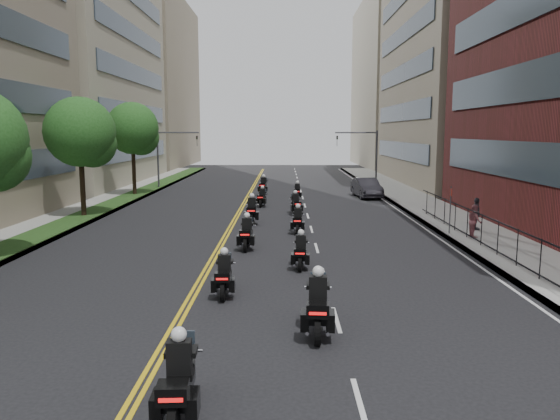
{
  "coord_description": "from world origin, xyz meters",
  "views": [
    {
      "loc": [
        1.65,
        -10.47,
        5.51
      ],
      "look_at": [
        1.45,
        15.36,
        1.78
      ],
      "focal_mm": 35.0,
      "sensor_mm": 36.0,
      "label": 1
    }
  ],
  "objects_px": {
    "motorcycle_1": "(318,308)",
    "motorcycle_4": "(247,235)",
    "motorcycle_9": "(297,192)",
    "motorcycle_7": "(296,205)",
    "parked_sedan": "(367,188)",
    "motorcycle_3": "(301,253)",
    "motorcycle_8": "(262,198)",
    "motorcycle_0": "(179,384)",
    "motorcycle_6": "(252,212)",
    "motorcycle_2": "(224,277)",
    "motorcycle_5": "(298,221)",
    "pedestrian_c": "(476,214)",
    "motorcycle_10": "(263,186)",
    "pedestrian_b": "(474,221)"
  },
  "relations": [
    {
      "from": "motorcycle_0",
      "to": "motorcycle_1",
      "type": "bearing_deg",
      "value": 53.84
    },
    {
      "from": "motorcycle_4",
      "to": "pedestrian_c",
      "type": "xyz_separation_m",
      "value": [
        12.29,
        4.35,
        0.35
      ]
    },
    {
      "from": "parked_sedan",
      "to": "motorcycle_10",
      "type": "bearing_deg",
      "value": 159.56
    },
    {
      "from": "motorcycle_7",
      "to": "motorcycle_8",
      "type": "relative_size",
      "value": 1.04
    },
    {
      "from": "motorcycle_4",
      "to": "parked_sedan",
      "type": "distance_m",
      "value": 22.14
    },
    {
      "from": "motorcycle_2",
      "to": "motorcycle_4",
      "type": "xyz_separation_m",
      "value": [
        0.26,
        7.37,
        0.04
      ]
    },
    {
      "from": "motorcycle_3",
      "to": "motorcycle_10",
      "type": "distance_m",
      "value": 26.35
    },
    {
      "from": "motorcycle_1",
      "to": "motorcycle_9",
      "type": "distance_m",
      "value": 29.69
    },
    {
      "from": "parked_sedan",
      "to": "motorcycle_4",
      "type": "bearing_deg",
      "value": -118.85
    },
    {
      "from": "motorcycle_10",
      "to": "pedestrian_c",
      "type": "xyz_separation_m",
      "value": [
        12.36,
        -18.31,
        0.34
      ]
    },
    {
      "from": "motorcycle_3",
      "to": "motorcycle_8",
      "type": "xyz_separation_m",
      "value": [
        -2.3,
        18.31,
        -0.01
      ]
    },
    {
      "from": "pedestrian_c",
      "to": "motorcycle_6",
      "type": "bearing_deg",
      "value": 78.18
    },
    {
      "from": "motorcycle_5",
      "to": "motorcycle_1",
      "type": "bearing_deg",
      "value": -85.9
    },
    {
      "from": "motorcycle_8",
      "to": "pedestrian_c",
      "type": "distance_m",
      "value": 15.99
    },
    {
      "from": "motorcycle_5",
      "to": "motorcycle_9",
      "type": "xyz_separation_m",
      "value": [
        0.31,
        14.59,
        -0.02
      ]
    },
    {
      "from": "motorcycle_0",
      "to": "motorcycle_2",
      "type": "xyz_separation_m",
      "value": [
        -0.01,
        8.04,
        -0.07
      ]
    },
    {
      "from": "motorcycle_2",
      "to": "motorcycle_5",
      "type": "bearing_deg",
      "value": 74.69
    },
    {
      "from": "motorcycle_2",
      "to": "pedestrian_c",
      "type": "xyz_separation_m",
      "value": [
        12.55,
        11.72,
        0.39
      ]
    },
    {
      "from": "motorcycle_4",
      "to": "motorcycle_7",
      "type": "distance_m",
      "value": 11.22
    },
    {
      "from": "motorcycle_1",
      "to": "motorcycle_3",
      "type": "xyz_separation_m",
      "value": [
        -0.24,
        7.35,
        -0.12
      ]
    },
    {
      "from": "motorcycle_9",
      "to": "pedestrian_c",
      "type": "height_order",
      "value": "pedestrian_c"
    },
    {
      "from": "motorcycle_8",
      "to": "motorcycle_9",
      "type": "bearing_deg",
      "value": 63.86
    },
    {
      "from": "parked_sedan",
      "to": "motorcycle_7",
      "type": "bearing_deg",
      "value": -128.88
    },
    {
      "from": "motorcycle_1",
      "to": "motorcycle_8",
      "type": "distance_m",
      "value": 25.79
    },
    {
      "from": "motorcycle_8",
      "to": "motorcycle_9",
      "type": "distance_m",
      "value": 4.84
    },
    {
      "from": "motorcycle_6",
      "to": "motorcycle_9",
      "type": "bearing_deg",
      "value": 74.65
    },
    {
      "from": "motorcycle_0",
      "to": "parked_sedan",
      "type": "bearing_deg",
      "value": 73.03
    },
    {
      "from": "motorcycle_4",
      "to": "parked_sedan",
      "type": "bearing_deg",
      "value": 68.2
    },
    {
      "from": "pedestrian_b",
      "to": "motorcycle_10",
      "type": "bearing_deg",
      "value": 29.85
    },
    {
      "from": "motorcycle_8",
      "to": "pedestrian_c",
      "type": "bearing_deg",
      "value": -32.9
    },
    {
      "from": "motorcycle_10",
      "to": "motorcycle_5",
      "type": "bearing_deg",
      "value": -76.6
    },
    {
      "from": "motorcycle_4",
      "to": "motorcycle_2",
      "type": "bearing_deg",
      "value": -90.73
    },
    {
      "from": "motorcycle_1",
      "to": "motorcycle_4",
      "type": "height_order",
      "value": "motorcycle_1"
    },
    {
      "from": "motorcycle_4",
      "to": "motorcycle_8",
      "type": "relative_size",
      "value": 1.12
    },
    {
      "from": "motorcycle_0",
      "to": "motorcycle_8",
      "type": "xyz_separation_m",
      "value": [
        0.39,
        30.14,
        -0.1
      ]
    },
    {
      "from": "motorcycle_4",
      "to": "pedestrian_b",
      "type": "relative_size",
      "value": 1.41
    },
    {
      "from": "motorcycle_2",
      "to": "pedestrian_b",
      "type": "bearing_deg",
      "value": 37.66
    },
    {
      "from": "motorcycle_0",
      "to": "motorcycle_2",
      "type": "relative_size",
      "value": 1.11
    },
    {
      "from": "motorcycle_5",
      "to": "motorcycle_10",
      "type": "distance_m",
      "value": 18.67
    },
    {
      "from": "motorcycle_3",
      "to": "motorcycle_8",
      "type": "distance_m",
      "value": 18.45
    },
    {
      "from": "pedestrian_b",
      "to": "motorcycle_4",
      "type": "bearing_deg",
      "value": 101.59
    },
    {
      "from": "motorcycle_3",
      "to": "pedestrian_c",
      "type": "distance_m",
      "value": 12.64
    },
    {
      "from": "motorcycle_1",
      "to": "motorcycle_10",
      "type": "bearing_deg",
      "value": 98.37
    },
    {
      "from": "motorcycle_7",
      "to": "parked_sedan",
      "type": "relative_size",
      "value": 0.44
    },
    {
      "from": "motorcycle_6",
      "to": "motorcycle_1",
      "type": "bearing_deg",
      "value": -81.76
    },
    {
      "from": "motorcycle_6",
      "to": "motorcycle_8",
      "type": "height_order",
      "value": "motorcycle_6"
    },
    {
      "from": "pedestrian_c",
      "to": "pedestrian_b",
      "type": "bearing_deg",
      "value": 159.86
    },
    {
      "from": "motorcycle_4",
      "to": "motorcycle_8",
      "type": "distance_m",
      "value": 14.73
    },
    {
      "from": "motorcycle_6",
      "to": "pedestrian_b",
      "type": "xyz_separation_m",
      "value": [
        11.68,
        -4.89,
        0.26
      ]
    },
    {
      "from": "motorcycle_8",
      "to": "parked_sedan",
      "type": "relative_size",
      "value": 0.42
    }
  ]
}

